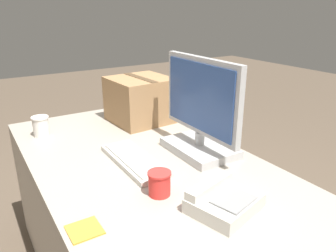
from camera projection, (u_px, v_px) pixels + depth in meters
name	position (u px, v px, depth m)	size (l,w,h in m)	color
office_desk	(154.00, 236.00, 1.51)	(1.80, 0.90, 0.71)	#A89E8E
monitor	(200.00, 116.00, 1.47)	(0.49, 0.23, 0.44)	#B7B7B7
keyboard	(134.00, 160.00, 1.42)	(0.41, 0.15, 0.03)	beige
desk_phone	(223.00, 201.00, 1.09)	(0.24, 0.26, 0.08)	beige
paper_cup_left	(41.00, 126.00, 1.70)	(0.09, 0.09, 0.11)	white
paper_cup_right	(159.00, 183.00, 1.17)	(0.09, 0.09, 0.09)	red
cardboard_box	(141.00, 100.00, 1.90)	(0.34, 0.35, 0.26)	#9E754C
sticky_note_pad	(85.00, 230.00, 0.99)	(0.10, 0.10, 0.01)	gold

